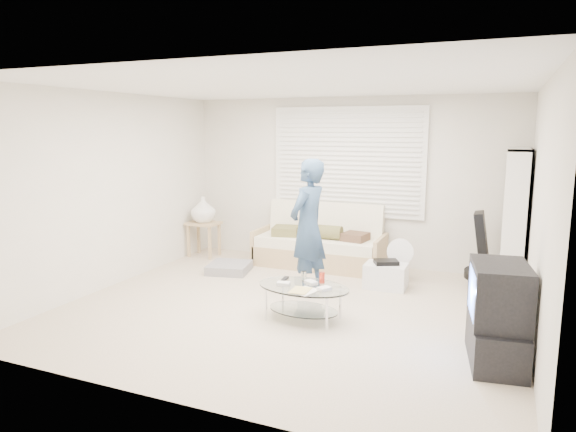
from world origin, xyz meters
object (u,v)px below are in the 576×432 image
at_px(futon_sofa, 320,246).
at_px(coffee_table, 304,292).
at_px(tv_unit, 498,315).
at_px(bookshelf, 514,220).

distance_m(futon_sofa, coffee_table, 2.22).
height_order(tv_unit, coffee_table, tv_unit).
bearing_deg(coffee_table, tv_unit, -8.98).
bearing_deg(tv_unit, futon_sofa, 135.63).
bearing_deg(bookshelf, coffee_table, -135.54).
distance_m(futon_sofa, bookshelf, 2.70).
distance_m(tv_unit, coffee_table, 1.96).
bearing_deg(futon_sofa, tv_unit, -44.37).
xyz_separation_m(futon_sofa, coffee_table, (0.58, -2.14, -0.00)).
relative_size(futon_sofa, bookshelf, 1.07).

